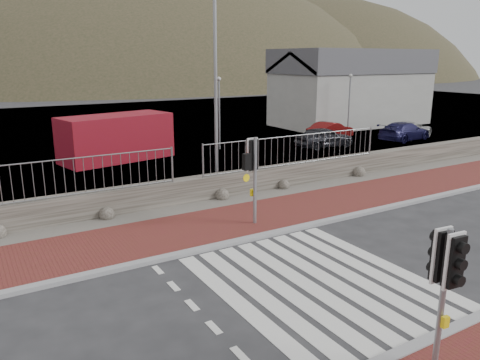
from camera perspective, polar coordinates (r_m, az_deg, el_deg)
ground at (r=11.46m, az=9.27°, el=-12.10°), size 220.00×220.00×0.00m
sidewalk_far at (r=14.86m, az=-1.94°, el=-5.37°), size 40.00×3.00×0.08m
kerb_near at (r=9.66m, az=21.34°, el=-18.11°), size 40.00×0.25×0.12m
kerb_far at (r=13.65m, az=1.13°, el=-7.18°), size 40.00×0.25×0.12m
zebra_crossing at (r=11.46m, az=9.27°, el=-12.08°), size 4.62×5.60×0.01m
gravel_strip at (r=16.55m, az=-5.30°, el=-3.35°), size 40.00×1.50×0.06m
stone_wall at (r=17.13m, az=-6.49°, el=-1.30°), size 40.00×0.60×0.90m
railing at (r=16.67m, az=-6.41°, el=3.11°), size 18.07×0.07×1.22m
quay at (r=36.63m, az=-20.04°, el=5.70°), size 120.00×40.00×0.50m
water at (r=71.15m, az=-25.66°, el=9.07°), size 220.00×50.00×0.05m
harbor_building at (r=38.51m, az=13.44°, el=10.96°), size 12.20×6.20×5.80m
hills_backdrop at (r=100.61m, az=-21.87°, el=-2.75°), size 254.00×90.00×100.00m
traffic_signal_near at (r=8.32m, az=23.79°, el=-10.03°), size 0.38×0.25×2.53m
traffic_signal_far at (r=14.28m, az=1.74°, el=2.11°), size 0.68×0.30×2.80m
streetlight at (r=18.04m, az=-2.69°, el=11.67°), size 1.55×0.58×7.46m
shipping_container at (r=25.01m, az=-14.86°, el=5.01°), size 5.93×3.46×2.32m
car_a at (r=28.11m, az=10.21°, el=5.15°), size 3.66×1.69×1.22m
car_b at (r=31.00m, az=10.95°, el=5.92°), size 3.69×1.92×1.16m
car_c at (r=31.89m, az=19.39°, el=5.62°), size 4.29×2.25×1.19m
car_d at (r=33.07m, az=19.90°, el=5.79°), size 4.23×2.65×1.09m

